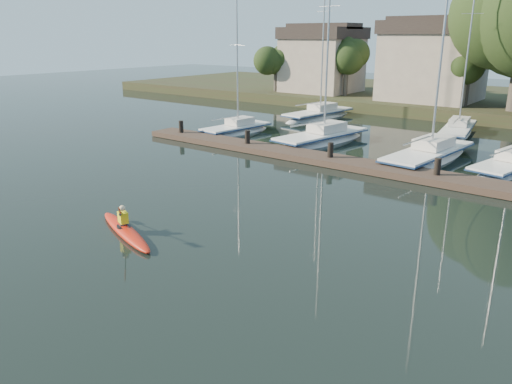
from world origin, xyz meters
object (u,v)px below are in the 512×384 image
Objects in this scene: sailboat_1 at (321,145)px; sailboat_3 at (509,174)px; dock at (380,168)px; sailboat_0 at (236,135)px; sailboat_2 at (428,164)px; kayak at (125,229)px; sailboat_5 at (318,120)px; sailboat_6 at (457,136)px.

sailboat_1 reaches higher than sailboat_3.
sailboat_0 reaches higher than dock.
sailboat_2 is (7.51, -0.62, 0.00)m from sailboat_1.
kayak is at bearing -104.90° from dock.
kayak is 18.44m from sailboat_2.
sailboat_0 is 18.51m from sailboat_3.
sailboat_3 is (4.26, 0.39, 0.02)m from sailboat_2.
sailboat_2 is (14.23, 0.35, -0.02)m from sailboat_0.
sailboat_0 is 0.69× the size of sailboat_2.
sailboat_5 reaches higher than sailboat_6.
dock is at bearing -129.43° from sailboat_3.
dock is (3.65, 13.73, 0.03)m from kayak.
dock is 2.13× the size of sailboat_2.
sailboat_2 reaches higher than dock.
sailboat_6 is (6.26, 8.89, 0.04)m from sailboat_1.
sailboat_0 is (-13.09, 3.73, -0.38)m from dock.
sailboat_6 reaches higher than sailboat_3.
kayak is at bearing -67.00° from sailboat_5.
sailboat_0 is 0.90× the size of sailboat_3.
sailboat_2 is at bearing 74.35° from dock.
sailboat_2 is 9.59m from sailboat_6.
dock is at bearing -10.28° from sailboat_0.
sailboat_6 is at bearing 6.31° from sailboat_5.
kayak is 0.38× the size of sailboat_3.
sailboat_3 is at bearing 10.03° from sailboat_2.
sailboat_2 is (1.14, 4.08, -0.40)m from dock.
sailboat_2 is at bearing 93.84° from kayak.
sailboat_0 is (-9.44, 17.46, -0.36)m from kayak.
sailboat_5 is at bearing 163.43° from sailboat_3.
sailboat_1 is at bearing -134.91° from sailboat_6.
sailboat_0 is at bearing -152.55° from sailboat_6.
kayak is at bearing -73.37° from sailboat_1.
sailboat_1 is 0.99× the size of sailboat_5.
sailboat_5 is 11.86m from sailboat_6.
sailboat_0 is at bearing 164.10° from dock.
sailboat_3 is (9.06, 18.20, -0.36)m from kayak.
sailboat_3 reaches higher than sailboat_0.
dock is 3.11× the size of sailboat_0.
sailboat_1 is 10.87m from sailboat_6.
sailboat_6 is (-0.10, 13.59, -0.37)m from dock.
sailboat_2 reaches higher than kayak.
sailboat_6 is (-1.25, 9.51, 0.03)m from sailboat_2.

